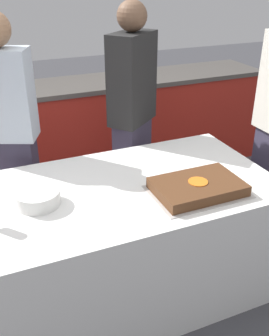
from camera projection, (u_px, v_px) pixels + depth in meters
The scene contains 8 objects.
ground_plane at pixel (94, 296), 2.44m from camera, with size 14.00×14.00×0.00m, color #424247.
back_counter at pixel (38, 139), 3.49m from camera, with size 4.40×0.58×0.92m.
dining_table at pixel (91, 249), 2.27m from camera, with size 2.13×0.94×0.75m.
cake at pixel (198, 187), 2.10m from camera, with size 0.51×0.35×0.07m.
plate_stack at pixel (38, 197), 2.00m from camera, with size 0.23×0.23×0.08m.
side_plate_near_cake at pixel (169, 168), 2.36m from camera, with size 0.20×0.20×0.00m.
person_cutting_cake at pixel (132, 119), 2.81m from camera, with size 0.41×0.39×1.65m.
person_standing_back at pixel (10, 138), 2.51m from camera, with size 0.41×0.33×1.62m.
Camera 1 is at (-0.47, -1.76, 1.83)m, focal length 42.00 mm.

